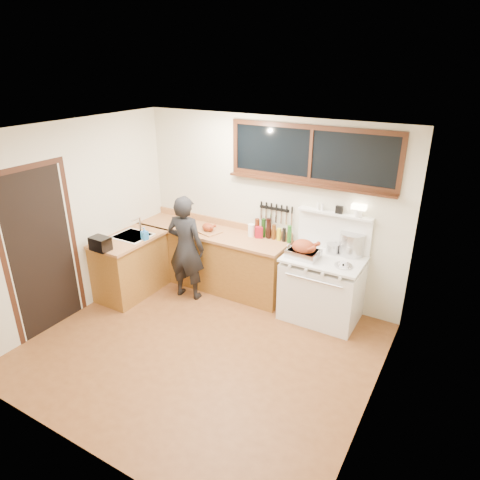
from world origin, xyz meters
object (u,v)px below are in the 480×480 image
Objects in this scene: vintage_stove at (322,287)px; roast_turkey at (304,250)px; man at (186,248)px; cutting_board at (208,229)px.

vintage_stove reaches higher than roast_turkey.
man is 1.71m from roast_turkey.
vintage_stove is at bearing 26.72° from roast_turkey.
vintage_stove is 3.71× the size of cutting_board.
man is (-1.92, -0.45, 0.31)m from vintage_stove.
vintage_stove is at bearing 13.17° from man.
roast_turkey is (-0.25, -0.12, 0.53)m from vintage_stove.
roast_turkey is at bearing -3.83° from cutting_board.
vintage_stove is 0.60m from roast_turkey.
roast_turkey is (1.57, -0.10, 0.05)m from cutting_board.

